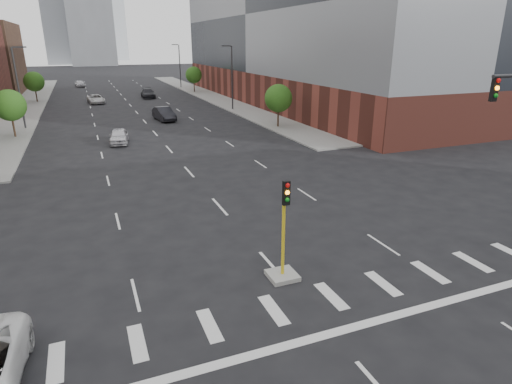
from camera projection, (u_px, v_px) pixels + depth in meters
sidewalk_left_far at (30, 103)px, 69.90m from camera, size 5.00×92.00×0.15m
sidewalk_right_far at (207, 95)px, 80.44m from camera, size 5.00×92.00×0.15m
building_right_main at (314, 32)px, 69.65m from camera, size 24.00×70.00×22.00m
tower_mid at (89, 10)px, 178.24m from camera, size 18.00×18.00×44.00m
median_traffic_signal at (283, 258)px, 17.92m from camera, size 1.20×1.20×4.40m
streetlight_right_a at (231, 75)px, 61.60m from camera, size 1.60×0.22×9.07m
streetlight_right_b at (179, 64)px, 92.25m from camera, size 1.60×0.22×9.07m
streetlight_left at (19, 85)px, 47.81m from camera, size 1.60×0.22×9.07m
tree_left_near at (10, 105)px, 43.76m from camera, size 3.20×3.20×4.85m
tree_left_far at (34, 82)px, 70.03m from camera, size 3.20×3.20×4.85m
tree_right_near at (278, 98)px, 49.21m from camera, size 3.20×3.20×4.85m
tree_right_far at (194, 75)px, 84.24m from camera, size 3.20×3.20×4.85m
car_near_left at (119, 136)px, 42.25m from camera, size 2.27×4.46×1.45m
car_mid_right at (164, 114)px, 54.62m from camera, size 2.42×5.32×1.69m
car_far_left at (96, 99)px, 69.98m from camera, size 2.84×5.28×1.41m
car_deep_right at (148, 93)px, 76.84m from camera, size 2.59×5.72×1.63m
car_distant at (80, 84)px, 95.31m from camera, size 2.29×4.59×1.50m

